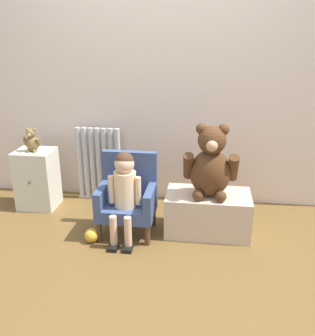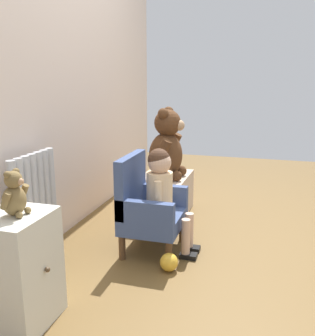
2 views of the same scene
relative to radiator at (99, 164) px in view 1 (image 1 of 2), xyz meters
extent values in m
plane|color=brown|center=(0.59, -0.98, -0.35)|extent=(6.00, 6.00, 0.00)
cube|color=beige|center=(0.59, 0.13, 0.85)|extent=(3.80, 0.05, 2.40)
cylinder|color=#B6B7BC|center=(-0.19, 0.00, 0.01)|extent=(0.05, 0.05, 0.68)
cylinder|color=#B6B7BC|center=(-0.12, 0.00, 0.01)|extent=(0.05, 0.05, 0.68)
cylinder|color=#B6B7BC|center=(-0.06, 0.00, 0.01)|extent=(0.05, 0.05, 0.68)
cylinder|color=#B6B7BC|center=(0.00, 0.00, 0.01)|extent=(0.05, 0.05, 0.68)
cylinder|color=#B6B7BC|center=(0.06, 0.00, 0.01)|extent=(0.05, 0.05, 0.68)
cylinder|color=#B6B7BC|center=(0.12, 0.00, 0.01)|extent=(0.05, 0.05, 0.68)
cylinder|color=#B6B7BC|center=(0.19, 0.00, 0.01)|extent=(0.05, 0.05, 0.68)
cube|color=#B6B7BC|center=(0.00, 0.00, -0.34)|extent=(0.43, 0.05, 0.02)
cube|color=silver|center=(-0.51, -0.24, -0.08)|extent=(0.33, 0.29, 0.54)
sphere|color=#4C3823|center=(-0.51, -0.40, -0.05)|extent=(0.02, 0.02, 0.02)
cube|color=#3A4C7A|center=(0.40, -0.62, -0.14)|extent=(0.44, 0.37, 0.10)
cube|color=#3A4C7A|center=(0.40, -0.46, 0.10)|extent=(0.44, 0.06, 0.38)
cube|color=#3A4C7A|center=(0.21, -0.62, -0.02)|extent=(0.06, 0.37, 0.14)
cube|color=#3A4C7A|center=(0.59, -0.62, -0.02)|extent=(0.06, 0.37, 0.14)
cylinder|color=#4C331E|center=(0.21, -0.77, -0.27)|extent=(0.04, 0.04, 0.16)
cylinder|color=#4C331E|center=(0.59, -0.77, -0.27)|extent=(0.04, 0.04, 0.16)
cylinder|color=#4C331E|center=(0.21, -0.47, -0.27)|extent=(0.04, 0.04, 0.16)
cylinder|color=#4C331E|center=(0.59, -0.47, -0.27)|extent=(0.04, 0.04, 0.16)
cylinder|color=beige|center=(0.40, -0.66, 0.05)|extent=(0.17, 0.17, 0.28)
sphere|color=#D8AD8E|center=(0.40, -0.66, 0.26)|extent=(0.15, 0.15, 0.15)
sphere|color=#472D1E|center=(0.40, -0.65, 0.28)|extent=(0.14, 0.14, 0.14)
cylinder|color=#D8AD8E|center=(0.34, -0.85, -0.20)|extent=(0.06, 0.06, 0.23)
cube|color=black|center=(0.34, -0.87, -0.33)|extent=(0.07, 0.11, 0.03)
cylinder|color=#D8AD8E|center=(0.45, -0.85, -0.20)|extent=(0.06, 0.06, 0.23)
cube|color=black|center=(0.45, -0.87, -0.33)|extent=(0.07, 0.11, 0.03)
cylinder|color=beige|center=(0.29, -0.68, 0.05)|extent=(0.04, 0.04, 0.22)
cylinder|color=beige|center=(0.50, -0.68, 0.05)|extent=(0.04, 0.04, 0.22)
cube|color=beige|center=(1.03, -0.51, -0.18)|extent=(0.66, 0.38, 0.33)
ellipsoid|color=#4F301A|center=(1.04, -0.53, 0.17)|extent=(0.31, 0.27, 0.37)
sphere|color=#4F301A|center=(1.04, -0.54, 0.43)|extent=(0.21, 0.21, 0.21)
sphere|color=tan|center=(1.04, -0.64, 0.42)|extent=(0.09, 0.09, 0.09)
sphere|color=#4F301A|center=(0.96, -0.53, 0.51)|extent=(0.09, 0.09, 0.09)
sphere|color=#4F301A|center=(1.12, -0.53, 0.51)|extent=(0.09, 0.09, 0.09)
cylinder|color=#4F301A|center=(0.87, -0.54, 0.22)|extent=(0.08, 0.16, 0.23)
cylinder|color=#4F301A|center=(1.21, -0.54, 0.22)|extent=(0.08, 0.16, 0.23)
sphere|color=#4F301A|center=(0.95, -0.64, 0.03)|extent=(0.09, 0.09, 0.09)
sphere|color=#4F301A|center=(1.12, -0.64, 0.03)|extent=(0.09, 0.09, 0.09)
ellipsoid|color=brown|center=(-0.51, -0.26, 0.26)|extent=(0.11, 0.10, 0.13)
sphere|color=brown|center=(-0.51, -0.26, 0.36)|extent=(0.08, 0.08, 0.08)
sphere|color=tan|center=(-0.51, -0.30, 0.35)|extent=(0.03, 0.03, 0.03)
sphere|color=brown|center=(-0.54, -0.26, 0.38)|extent=(0.03, 0.03, 0.03)
sphere|color=brown|center=(-0.48, -0.26, 0.38)|extent=(0.03, 0.03, 0.03)
cylinder|color=brown|center=(-0.57, -0.26, 0.28)|extent=(0.03, 0.06, 0.08)
cylinder|color=brown|center=(-0.45, -0.26, 0.28)|extent=(0.03, 0.06, 0.08)
sphere|color=brown|center=(-0.54, -0.30, 0.21)|extent=(0.03, 0.03, 0.03)
sphere|color=brown|center=(-0.48, -0.30, 0.21)|extent=(0.03, 0.03, 0.03)
sphere|color=gold|center=(0.15, -0.79, -0.29)|extent=(0.11, 0.11, 0.11)
camera|label=1|loc=(0.99, -3.23, 1.19)|focal=40.00mm
camera|label=2|loc=(-1.83, -1.30, 0.79)|focal=40.00mm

